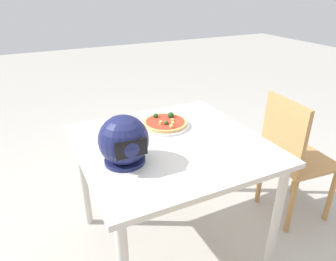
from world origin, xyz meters
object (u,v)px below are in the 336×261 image
object	(u,v)px
dining_table	(171,156)
motorcycle_helmet	(124,141)
pizza	(165,122)
chair_side	(291,154)

from	to	relation	value
dining_table	motorcycle_helmet	size ratio (longest dim) A/B	4.08
pizza	chair_side	bearing A→B (deg)	159.12
dining_table	pizza	bearing A→B (deg)	-106.83
pizza	motorcycle_helmet	world-z (taller)	motorcycle_helmet
dining_table	pizza	size ratio (longest dim) A/B	3.70
dining_table	chair_side	size ratio (longest dim) A/B	1.11
pizza	dining_table	bearing A→B (deg)	73.17
pizza	motorcycle_helmet	bearing A→B (deg)	39.36
motorcycle_helmet	chair_side	xyz separation A→B (m)	(-1.15, 0.01, -0.36)
dining_table	chair_side	xyz separation A→B (m)	(-0.86, 0.10, -0.15)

